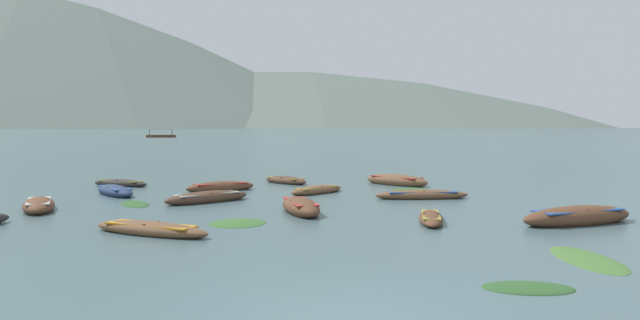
{
  "coord_description": "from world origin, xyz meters",
  "views": [
    {
      "loc": [
        -1.49,
        -9.56,
        3.26
      ],
      "look_at": [
        2.19,
        25.77,
        1.21
      ],
      "focal_mm": 32.87,
      "sensor_mm": 36.0,
      "label": 1
    }
  ],
  "objects_px": {
    "rowboat_5": "(207,198)",
    "ferry_0": "(161,136)",
    "rowboat_6": "(221,187)",
    "rowboat_13": "(301,207)",
    "rowboat_8": "(578,217)",
    "rowboat_9": "(115,191)",
    "rowboat_0": "(431,218)",
    "rowboat_4": "(151,229)",
    "rowboat_10": "(286,180)",
    "rowboat_7": "(396,181)",
    "rowboat_11": "(39,205)",
    "rowboat_1": "(422,195)",
    "rowboat_3": "(317,190)",
    "rowboat_12": "(120,183)"
  },
  "relations": [
    {
      "from": "rowboat_8",
      "to": "rowboat_10",
      "type": "xyz_separation_m",
      "value": [
        -9.13,
        14.89,
        -0.07
      ]
    },
    {
      "from": "rowboat_10",
      "to": "rowboat_8",
      "type": "bearing_deg",
      "value": -58.47
    },
    {
      "from": "rowboat_5",
      "to": "rowboat_8",
      "type": "height_order",
      "value": "rowboat_8"
    },
    {
      "from": "rowboat_8",
      "to": "rowboat_13",
      "type": "height_order",
      "value": "rowboat_8"
    },
    {
      "from": "rowboat_9",
      "to": "rowboat_6",
      "type": "bearing_deg",
      "value": 13.87
    },
    {
      "from": "rowboat_3",
      "to": "rowboat_11",
      "type": "distance_m",
      "value": 12.24
    },
    {
      "from": "rowboat_4",
      "to": "rowboat_10",
      "type": "relative_size",
      "value": 1.24
    },
    {
      "from": "rowboat_1",
      "to": "rowboat_4",
      "type": "xyz_separation_m",
      "value": [
        -10.58,
        -7.66,
        -0.01
      ]
    },
    {
      "from": "rowboat_7",
      "to": "rowboat_9",
      "type": "bearing_deg",
      "value": -167.19
    },
    {
      "from": "rowboat_11",
      "to": "rowboat_13",
      "type": "bearing_deg",
      "value": -9.16
    },
    {
      "from": "rowboat_12",
      "to": "ferry_0",
      "type": "height_order",
      "value": "ferry_0"
    },
    {
      "from": "rowboat_11",
      "to": "ferry_0",
      "type": "relative_size",
      "value": 0.41
    },
    {
      "from": "rowboat_6",
      "to": "rowboat_11",
      "type": "bearing_deg",
      "value": -136.75
    },
    {
      "from": "rowboat_3",
      "to": "rowboat_8",
      "type": "height_order",
      "value": "rowboat_8"
    },
    {
      "from": "rowboat_8",
      "to": "rowboat_11",
      "type": "xyz_separation_m",
      "value": [
        -19.18,
        5.12,
        -0.04
      ]
    },
    {
      "from": "rowboat_4",
      "to": "rowboat_12",
      "type": "xyz_separation_m",
      "value": [
        -4.27,
        14.74,
        -0.0
      ]
    },
    {
      "from": "rowboat_8",
      "to": "rowboat_3",
      "type": "bearing_deg",
      "value": 128.84
    },
    {
      "from": "rowboat_3",
      "to": "ferry_0",
      "type": "xyz_separation_m",
      "value": [
        -31.59,
        148.11,
        0.3
      ]
    },
    {
      "from": "rowboat_6",
      "to": "rowboat_7",
      "type": "height_order",
      "value": "rowboat_7"
    },
    {
      "from": "rowboat_7",
      "to": "ferry_0",
      "type": "bearing_deg",
      "value": 104.15
    },
    {
      "from": "rowboat_4",
      "to": "rowboat_8",
      "type": "bearing_deg",
      "value": 2.05
    },
    {
      "from": "rowboat_1",
      "to": "rowboat_10",
      "type": "distance_m",
      "value": 9.66
    },
    {
      "from": "ferry_0",
      "to": "rowboat_8",
      "type": "bearing_deg",
      "value": -75.97
    },
    {
      "from": "rowboat_6",
      "to": "ferry_0",
      "type": "height_order",
      "value": "ferry_0"
    },
    {
      "from": "rowboat_6",
      "to": "ferry_0",
      "type": "distance_m",
      "value": 148.98
    },
    {
      "from": "rowboat_5",
      "to": "rowboat_9",
      "type": "xyz_separation_m",
      "value": [
        -4.61,
        3.15,
        -0.0
      ]
    },
    {
      "from": "rowboat_11",
      "to": "rowboat_6",
      "type": "bearing_deg",
      "value": 43.25
    },
    {
      "from": "rowboat_11",
      "to": "rowboat_8",
      "type": "bearing_deg",
      "value": -14.94
    },
    {
      "from": "rowboat_11",
      "to": "rowboat_9",
      "type": "bearing_deg",
      "value": 71.27
    },
    {
      "from": "rowboat_0",
      "to": "rowboat_11",
      "type": "relative_size",
      "value": 0.88
    },
    {
      "from": "rowboat_6",
      "to": "rowboat_13",
      "type": "distance_m",
      "value": 8.57
    },
    {
      "from": "rowboat_5",
      "to": "rowboat_11",
      "type": "bearing_deg",
      "value": -163.73
    },
    {
      "from": "rowboat_11",
      "to": "ferry_0",
      "type": "bearing_deg",
      "value": 97.55
    },
    {
      "from": "rowboat_5",
      "to": "ferry_0",
      "type": "distance_m",
      "value": 153.22
    },
    {
      "from": "rowboat_7",
      "to": "ferry_0",
      "type": "height_order",
      "value": "ferry_0"
    },
    {
      "from": "rowboat_6",
      "to": "rowboat_7",
      "type": "xyz_separation_m",
      "value": [
        9.56,
        2.08,
        0.04
      ]
    },
    {
      "from": "rowboat_4",
      "to": "rowboat_5",
      "type": "bearing_deg",
      "value": 82.06
    },
    {
      "from": "rowboat_8",
      "to": "rowboat_9",
      "type": "relative_size",
      "value": 1.21
    },
    {
      "from": "rowboat_5",
      "to": "rowboat_6",
      "type": "relative_size",
      "value": 1.04
    },
    {
      "from": "rowboat_3",
      "to": "rowboat_4",
      "type": "relative_size",
      "value": 0.79
    },
    {
      "from": "rowboat_8",
      "to": "rowboat_13",
      "type": "distance_m",
      "value": 9.73
    },
    {
      "from": "rowboat_4",
      "to": "rowboat_6",
      "type": "distance_m",
      "value": 11.89
    },
    {
      "from": "rowboat_0",
      "to": "rowboat_9",
      "type": "relative_size",
      "value": 0.84
    },
    {
      "from": "rowboat_9",
      "to": "ferry_0",
      "type": "xyz_separation_m",
      "value": [
        -21.95,
        147.75,
        0.27
      ]
    },
    {
      "from": "rowboat_8",
      "to": "rowboat_13",
      "type": "bearing_deg",
      "value": 158.99
    },
    {
      "from": "rowboat_3",
      "to": "rowboat_10",
      "type": "xyz_separation_m",
      "value": [
        -1.29,
        5.14,
        0.01
      ]
    },
    {
      "from": "rowboat_12",
      "to": "rowboat_13",
      "type": "distance_m",
      "value": 14.08
    },
    {
      "from": "rowboat_7",
      "to": "rowboat_3",
      "type": "bearing_deg",
      "value": -142.85
    },
    {
      "from": "rowboat_0",
      "to": "rowboat_5",
      "type": "xyz_separation_m",
      "value": [
        -8.06,
        6.12,
        0.06
      ]
    },
    {
      "from": "rowboat_3",
      "to": "rowboat_8",
      "type": "xyz_separation_m",
      "value": [
        7.84,
        -9.74,
        0.08
      ]
    }
  ]
}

